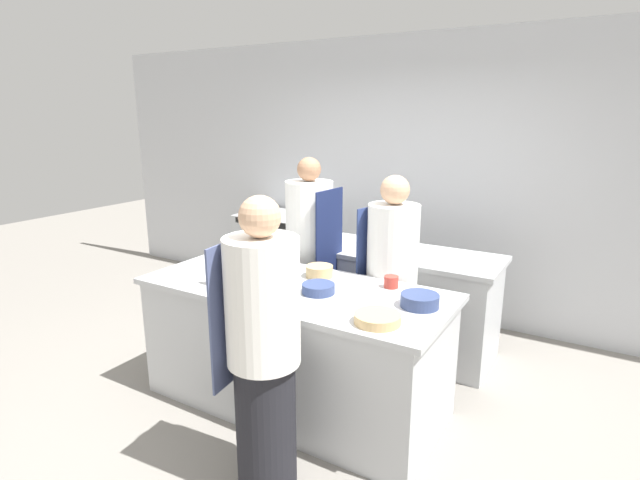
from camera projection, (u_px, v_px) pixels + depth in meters
ground_plane at (296, 401)px, 3.66m from camera, size 16.00×16.00×0.00m
wall_back at (410, 179)px, 5.08m from camera, size 8.00×0.06×2.80m
prep_counter at (295, 345)px, 3.55m from camera, size 2.16×0.93×0.90m
pass_counter at (388, 298)px, 4.44m from camera, size 1.91×0.70×0.90m
oven_range at (284, 256)px, 5.63m from camera, size 0.92×0.69×0.96m
chef_at_prep_near at (263, 351)px, 2.65m from camera, size 0.42×0.41×1.67m
chef_at_stove at (310, 258)px, 4.26m from camera, size 0.42×0.40×1.71m
chef_at_pass_far at (391, 283)px, 3.76m from camera, size 0.43×0.41×1.62m
bottle_olive_oil at (214, 271)px, 3.43m from camera, size 0.06×0.06×0.26m
bottle_vinegar at (287, 281)px, 3.17m from camera, size 0.06×0.06×0.31m
bottle_wine at (269, 270)px, 3.54m from camera, size 0.08×0.08×0.19m
bowl_mixing_large at (420, 300)px, 3.06m from camera, size 0.24×0.24×0.08m
bowl_prep_small at (318, 288)px, 3.29m from camera, size 0.22×0.22×0.06m
bowl_ceramic_blue at (319, 271)px, 3.62m from camera, size 0.20×0.20×0.08m
bowl_wooden_salad at (377, 318)px, 2.83m from camera, size 0.27×0.27×0.06m
cup at (391, 282)px, 3.40m from camera, size 0.10×0.10×0.08m
stockpot at (403, 238)px, 4.21m from camera, size 0.27×0.27×0.26m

